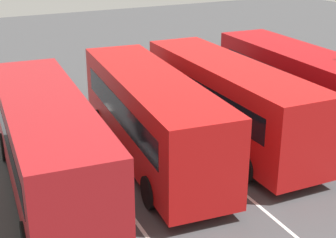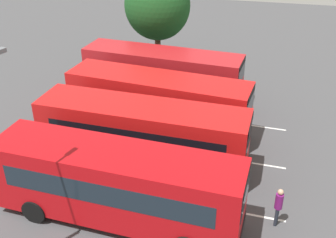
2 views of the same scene
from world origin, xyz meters
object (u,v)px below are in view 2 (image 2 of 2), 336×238
at_px(bus_center_right, 159,102).
at_px(depot_tree, 157,6).
at_px(bus_far_right, 163,74).
at_px(pedestrian, 279,204).
at_px(bus_far_left, 117,184).
at_px(bus_center_left, 143,133).

height_order(bus_center_right, depot_tree, depot_tree).
height_order(bus_far_right, depot_tree, depot_tree).
bearing_deg(depot_tree, pedestrian, -58.72).
relative_size(bus_far_left, bus_far_right, 1.00).
bearing_deg(bus_far_left, bus_center_left, 95.73).
height_order(bus_center_left, depot_tree, depot_tree).
distance_m(bus_far_right, pedestrian, 12.76).
height_order(bus_far_left, bus_center_left, same).
bearing_deg(bus_center_right, pedestrian, -37.03).
relative_size(bus_center_right, bus_far_right, 1.00).
distance_m(bus_far_left, bus_center_left, 4.01).
bearing_deg(depot_tree, bus_center_left, -77.75).
distance_m(bus_center_left, bus_far_right, 7.59).
distance_m(bus_far_left, depot_tree, 17.05).
relative_size(bus_far_left, pedestrian, 5.73).
bearing_deg(bus_center_left, bus_far_right, 99.61).
xyz_separation_m(bus_center_right, bus_far_right, (-0.83, 4.02, 0.00)).
relative_size(bus_far_right, pedestrian, 5.76).
xyz_separation_m(bus_far_left, pedestrian, (6.36, 1.26, -0.76)).
bearing_deg(bus_far_left, depot_tree, 103.03).
relative_size(bus_far_left, bus_center_right, 0.99).
distance_m(bus_center_left, pedestrian, 7.14).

